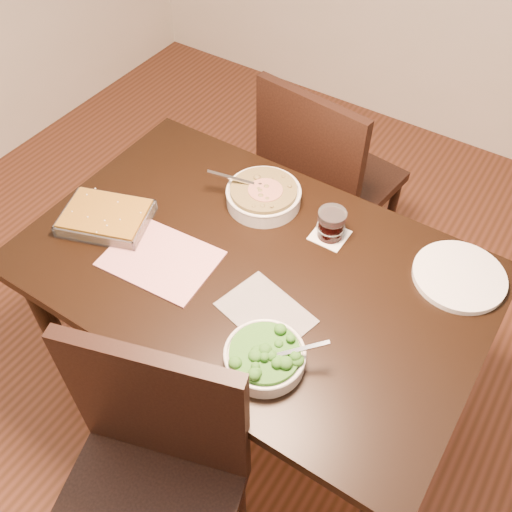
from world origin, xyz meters
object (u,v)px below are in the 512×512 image
broccoli_bowl (265,356)px  chair_far (323,177)px  wine_tumbler (331,224)px  chair_near (149,484)px  baking_dish (106,218)px  dinner_plate (459,276)px  stew_bowl (264,195)px  table (253,285)px

broccoli_bowl → chair_far: size_ratio=0.22×
wine_tumbler → chair_near: (-0.04, -0.88, -0.24)m
baking_dish → dinner_plate: baking_dish is taller
wine_tumbler → dinner_plate: 0.41m
stew_bowl → broccoli_bowl: 0.62m
dinner_plate → chair_near: size_ratio=0.27×
broccoli_bowl → baking_dish: broccoli_bowl is taller
broccoli_bowl → chair_far: chair_far is taller
table → dinner_plate: 0.63m
wine_tumbler → dinner_plate: bearing=7.9°
dinner_plate → chair_near: (-0.45, -0.93, -0.20)m
stew_bowl → chair_far: bearing=88.9°
table → baking_dish: (-0.49, -0.11, 0.12)m
baking_dish → table: bearing=-7.1°
table → dinner_plate: bearing=28.4°
table → broccoli_bowl: broccoli_bowl is taller
table → stew_bowl: bearing=115.9°
chair_near → chair_far: bearing=81.9°
broccoli_bowl → chair_far: bearing=109.0°
stew_bowl → broccoli_bowl: stew_bowl is taller
dinner_plate → baking_dish: bearing=-158.8°
stew_bowl → wine_tumbler: (0.26, -0.01, 0.02)m
baking_dish → chair_near: 0.82m
baking_dish → chair_far: chair_far is taller
stew_bowl → chair_near: chair_near is taller
chair_far → wine_tumbler: bearing=126.2°
stew_bowl → dinner_plate: (0.66, 0.04, -0.02)m
wine_tumbler → dinner_plate: wine_tumbler is taller
broccoli_bowl → chair_near: chair_near is taller
dinner_plate → chair_near: bearing=-115.5°
broccoli_bowl → wine_tumbler: size_ratio=2.21×
chair_near → stew_bowl: bearing=86.7°
broccoli_bowl → dinner_plate: 0.65m
stew_bowl → broccoli_bowl: (0.34, -0.52, -0.00)m
dinner_plate → broccoli_bowl: bearing=-120.5°
broccoli_bowl → wine_tumbler: bearing=98.6°
baking_dish → chair_far: (0.38, 0.79, -0.22)m
chair_near → broccoli_bowl: bearing=55.7°
baking_dish → chair_near: chair_near is taller
table → baking_dish: baking_dish is taller
baking_dish → dinner_plate: 1.11m
stew_bowl → wine_tumbler: 0.26m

